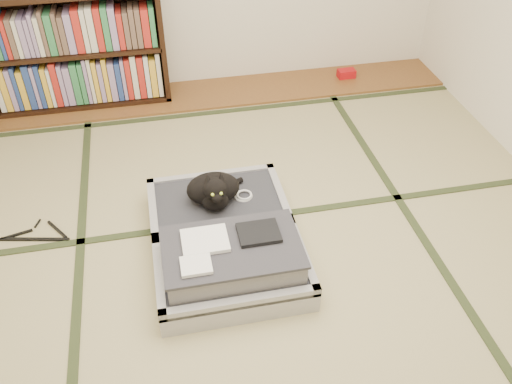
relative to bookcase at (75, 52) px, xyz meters
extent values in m
plane|color=tan|center=(1.03, -2.07, -0.45)|extent=(4.50, 4.50, 0.00)
cube|color=brown|center=(1.03, -0.07, -0.44)|extent=(4.00, 0.50, 0.02)
cube|color=#AE0D12|center=(2.24, -0.04, -0.40)|extent=(0.15, 0.09, 0.07)
cube|color=#2D381E|center=(0.03, -2.07, -0.45)|extent=(0.05, 4.50, 0.01)
cube|color=#2D381E|center=(2.03, -2.07, -0.45)|extent=(0.05, 4.50, 0.01)
cube|color=#2D381E|center=(1.03, -1.67, -0.45)|extent=(4.00, 0.05, 0.01)
cube|color=#2D381E|center=(1.03, -0.37, -0.45)|extent=(4.00, 0.05, 0.01)
cube|color=black|center=(0.67, 0.00, 0.02)|extent=(0.04, 0.32, 0.89)
cube|color=black|center=(0.00, 0.00, -0.42)|extent=(1.39, 0.32, 0.04)
cube|color=black|center=(0.00, 0.00, 0.02)|extent=(1.33, 0.32, 0.03)
cube|color=black|center=(0.00, 0.15, 0.02)|extent=(1.39, 0.02, 0.89)
cube|color=gray|center=(0.00, -0.02, -0.20)|extent=(1.25, 0.22, 0.38)
cube|color=gray|center=(0.00, -0.02, 0.21)|extent=(1.25, 0.22, 0.34)
cube|color=#A5A5AA|center=(0.85, -2.18, -0.38)|extent=(0.81, 0.54, 0.14)
cube|color=#32333A|center=(0.85, -2.18, -0.34)|extent=(0.73, 0.46, 0.11)
cube|color=#A5A5AA|center=(0.85, -2.43, -0.30)|extent=(0.81, 0.04, 0.05)
cube|color=#A5A5AA|center=(0.85, -1.93, -0.30)|extent=(0.81, 0.04, 0.05)
cube|color=#A5A5AA|center=(0.47, -2.18, -0.30)|extent=(0.04, 0.54, 0.05)
cube|color=#A5A5AA|center=(1.24, -2.18, -0.30)|extent=(0.04, 0.54, 0.05)
cube|color=#A5A5AA|center=(0.85, -1.63, -0.38)|extent=(0.81, 0.54, 0.14)
cube|color=#32333A|center=(0.85, -1.63, -0.34)|extent=(0.73, 0.46, 0.11)
cube|color=#A5A5AA|center=(0.85, -1.88, -0.30)|extent=(0.81, 0.04, 0.05)
cube|color=#A5A5AA|center=(0.85, -1.38, -0.30)|extent=(0.81, 0.04, 0.05)
cube|color=#A5A5AA|center=(0.47, -1.63, -0.30)|extent=(0.04, 0.54, 0.05)
cube|color=#A5A5AA|center=(1.24, -1.63, -0.30)|extent=(0.04, 0.54, 0.05)
cylinder|color=black|center=(0.85, -1.90, -0.30)|extent=(0.73, 0.03, 0.03)
cube|color=gray|center=(0.85, -2.18, -0.25)|extent=(0.70, 0.42, 0.14)
cube|color=#36343C|center=(0.85, -2.18, -0.16)|extent=(0.72, 0.45, 0.02)
cube|color=white|center=(0.72, -2.12, -0.14)|extent=(0.24, 0.20, 0.02)
cube|color=black|center=(1.01, -2.12, -0.14)|extent=(0.22, 0.17, 0.02)
cube|color=white|center=(0.66, -2.28, -0.14)|extent=(0.15, 0.13, 0.02)
cube|color=white|center=(0.61, -2.44, -0.37)|extent=(0.07, 0.01, 0.05)
cube|color=white|center=(0.75, -2.44, -0.39)|extent=(0.05, 0.01, 0.04)
cube|color=orange|center=(1.13, -2.44, -0.37)|extent=(0.05, 0.01, 0.04)
cube|color=#197F33|center=(1.05, -2.44, -0.35)|extent=(0.04, 0.01, 0.03)
ellipsoid|color=black|center=(0.83, -1.64, -0.20)|extent=(0.31, 0.21, 0.20)
ellipsoid|color=black|center=(0.83, -1.73, -0.22)|extent=(0.16, 0.11, 0.11)
ellipsoid|color=black|center=(0.83, -1.76, -0.10)|extent=(0.13, 0.12, 0.13)
sphere|color=black|center=(0.83, -1.82, -0.12)|extent=(0.06, 0.06, 0.06)
cone|color=black|center=(0.79, -1.74, -0.04)|extent=(0.05, 0.06, 0.06)
cone|color=black|center=(0.87, -1.74, -0.04)|extent=(0.05, 0.06, 0.06)
sphere|color=#A5BF33|center=(0.81, -1.82, -0.09)|extent=(0.02, 0.02, 0.02)
sphere|color=#A5BF33|center=(0.86, -1.82, -0.09)|extent=(0.02, 0.02, 0.02)
cylinder|color=black|center=(0.94, -1.54, -0.27)|extent=(0.19, 0.11, 0.03)
torus|color=white|center=(1.01, -1.64, -0.29)|extent=(0.11, 0.11, 0.02)
torus|color=white|center=(1.02, -1.64, -0.28)|extent=(0.10, 0.10, 0.01)
cube|color=black|center=(-0.24, -1.60, -0.44)|extent=(0.40, 0.11, 0.01)
cube|color=black|center=(-0.36, -1.54, -0.44)|extent=(0.20, 0.07, 0.01)
cube|color=black|center=(-0.12, -1.54, -0.44)|extent=(0.13, 0.18, 0.01)
cylinder|color=black|center=(-0.24, -1.45, -0.44)|extent=(0.04, 0.07, 0.01)
camera|label=1|loc=(0.58, -4.12, 1.81)|focal=38.00mm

